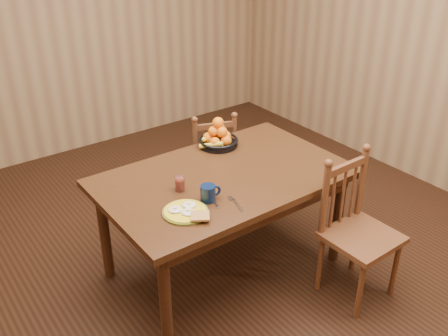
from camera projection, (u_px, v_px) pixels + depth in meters
room at (224, 86)px, 2.95m from camera, size 4.52×5.02×2.72m
dining_table at (224, 186)px, 3.27m from camera, size 1.60×1.00×0.75m
chair_far at (211, 161)px, 4.14m from camera, size 0.49×0.48×0.86m
chair_near at (357, 232)px, 3.17m from camera, size 0.44×0.42×0.95m
breakfast_plate at (186, 212)px, 2.83m from camera, size 0.26×0.31×0.04m
fork at (236, 203)px, 2.92m from camera, size 0.06×0.18×0.00m
spoon at (209, 200)px, 2.95m from camera, size 0.05×0.16×0.01m
coffee_mug at (209, 193)px, 2.93m from camera, size 0.13×0.09×0.10m
juice_glass at (180, 184)px, 3.04m from camera, size 0.06×0.06×0.09m
fruit_bowl at (218, 138)px, 3.59m from camera, size 0.29×0.29×0.22m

